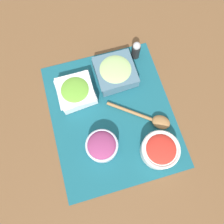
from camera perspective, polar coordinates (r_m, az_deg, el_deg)
The scene contains 8 objects.
ground_plane at distance 0.82m, azimuth 0.00°, elevation -0.73°, with size 3.00×3.00×0.00m, color brown.
placemat at distance 0.81m, azimuth 0.00°, elevation -0.69°, with size 0.53×0.45×0.00m.
tomato_bowl at distance 0.77m, azimuth 12.46°, elevation -9.61°, with size 0.13×0.13×0.06m.
onion_bowl at distance 0.75m, azimuth -2.66°, elevation -8.77°, with size 0.11×0.11×0.06m.
lettuce_bowl at distance 0.82m, azimuth -9.47°, elevation 5.31°, with size 0.14×0.14×0.06m.
cucumber_bowl at distance 0.84m, azimuth 0.88°, elevation 10.45°, with size 0.15×0.15×0.06m.
wooden_spoon at distance 0.81m, azimuth 10.93°, elevation -2.00°, with size 0.17×0.21×0.03m.
pepper_shaker at distance 0.89m, azimuth 6.29°, elevation 15.82°, with size 0.03×0.03×0.08m.
Camera 1 is at (-0.23, 0.07, 0.78)m, focal length 35.00 mm.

